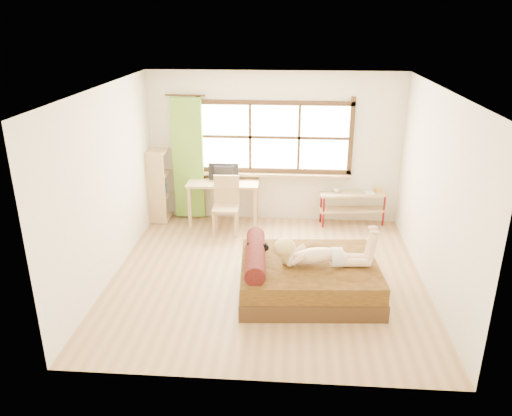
# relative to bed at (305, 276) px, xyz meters

# --- Properties ---
(floor) EXTENTS (4.50, 4.50, 0.00)m
(floor) POSITION_rel_bed_xyz_m (-0.55, 0.42, -0.25)
(floor) COLOR #9E754C
(floor) RESTS_ON ground
(ceiling) EXTENTS (4.50, 4.50, 0.00)m
(ceiling) POSITION_rel_bed_xyz_m (-0.55, 0.42, 2.45)
(ceiling) COLOR white
(ceiling) RESTS_ON wall_back
(wall_back) EXTENTS (4.50, 0.00, 4.50)m
(wall_back) POSITION_rel_bed_xyz_m (-0.55, 2.67, 1.10)
(wall_back) COLOR silver
(wall_back) RESTS_ON floor
(wall_front) EXTENTS (4.50, 0.00, 4.50)m
(wall_front) POSITION_rel_bed_xyz_m (-0.55, -1.83, 1.10)
(wall_front) COLOR silver
(wall_front) RESTS_ON floor
(wall_left) EXTENTS (0.00, 4.50, 4.50)m
(wall_left) POSITION_rel_bed_xyz_m (-2.80, 0.42, 1.10)
(wall_left) COLOR silver
(wall_left) RESTS_ON floor
(wall_right) EXTENTS (0.00, 4.50, 4.50)m
(wall_right) POSITION_rel_bed_xyz_m (1.70, 0.42, 1.10)
(wall_right) COLOR silver
(wall_right) RESTS_ON floor
(window) EXTENTS (2.80, 0.16, 1.46)m
(window) POSITION_rel_bed_xyz_m (-0.55, 2.64, 1.26)
(window) COLOR #FFEDBF
(window) RESTS_ON wall_back
(curtain) EXTENTS (0.55, 0.10, 2.20)m
(curtain) POSITION_rel_bed_xyz_m (-2.10, 2.55, 0.90)
(curtain) COLOR #5C9A2A
(curtain) RESTS_ON wall_back
(bed) EXTENTS (1.96, 1.62, 0.71)m
(bed) POSITION_rel_bed_xyz_m (0.00, 0.00, 0.00)
(bed) COLOR #382410
(bed) RESTS_ON floor
(woman) EXTENTS (1.33, 0.46, 0.56)m
(woman) POSITION_rel_bed_xyz_m (0.20, -0.05, 0.49)
(woman) COLOR beige
(woman) RESTS_ON bed
(kitten) EXTENTS (0.29, 0.13, 0.22)m
(kitten) POSITION_rel_bed_xyz_m (-0.67, 0.10, 0.33)
(kitten) COLOR black
(kitten) RESTS_ON bed
(desk) EXTENTS (1.28, 0.61, 0.79)m
(desk) POSITION_rel_bed_xyz_m (-1.44, 2.37, 0.43)
(desk) COLOR tan
(desk) RESTS_ON floor
(monitor) EXTENTS (0.54, 0.08, 0.31)m
(monitor) POSITION_rel_bed_xyz_m (-1.44, 2.42, 0.69)
(monitor) COLOR black
(monitor) RESTS_ON desk
(chair) EXTENTS (0.45, 0.45, 0.99)m
(chair) POSITION_rel_bed_xyz_m (-1.35, 2.01, 0.30)
(chair) COLOR tan
(chair) RESTS_ON floor
(pipe_shelf) EXTENTS (1.23, 0.47, 0.68)m
(pipe_shelf) POSITION_rel_bed_xyz_m (0.90, 2.49, 0.19)
(pipe_shelf) COLOR tan
(pipe_shelf) RESTS_ON floor
(cup) EXTENTS (0.12, 0.12, 0.09)m
(cup) POSITION_rel_bed_xyz_m (0.59, 2.49, 0.39)
(cup) COLOR gray
(cup) RESTS_ON pipe_shelf
(book) EXTENTS (0.21, 0.26, 0.02)m
(book) POSITION_rel_bed_xyz_m (1.09, 2.49, 0.36)
(book) COLOR gray
(book) RESTS_ON pipe_shelf
(bookshelf) EXTENTS (0.34, 0.59, 1.34)m
(bookshelf) POSITION_rel_bed_xyz_m (-2.63, 2.49, 0.43)
(bookshelf) COLOR tan
(bookshelf) RESTS_ON floor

